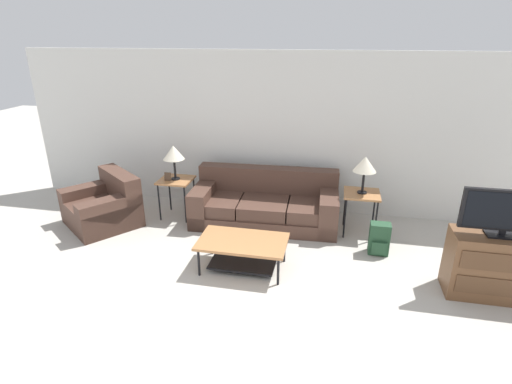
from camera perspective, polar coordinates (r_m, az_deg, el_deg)
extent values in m
plane|color=#B2ADA3|center=(3.91, -7.19, -25.04)|extent=(24.00, 24.00, 0.00)
cube|color=silver|center=(6.62, 2.98, 8.37)|extent=(8.82, 0.06, 2.60)
cube|color=#4C3328|center=(6.37, 1.25, -3.55)|extent=(2.29, 1.06, 0.22)
cube|color=#4C3328|center=(6.40, -5.43, -1.44)|extent=(0.77, 0.90, 0.20)
cube|color=#4C3328|center=(6.26, 1.24, -1.89)|extent=(0.77, 0.90, 0.20)
cube|color=#4C3328|center=(6.21, 8.12, -2.33)|extent=(0.77, 0.90, 0.20)
cube|color=#4C3328|center=(6.50, 1.74, 1.86)|extent=(2.26, 0.35, 0.40)
cube|color=#4C3328|center=(6.49, -7.39, -1.47)|extent=(0.32, 0.98, 0.58)
cube|color=#4C3328|center=(6.24, 10.28, -2.63)|extent=(0.32, 0.98, 0.58)
cube|color=#4C3328|center=(6.75, -21.15, -2.75)|extent=(1.40, 1.38, 0.40)
cube|color=#4C3328|center=(6.71, -18.89, 1.12)|extent=(0.98, 0.84, 0.40)
cube|color=#4C3328|center=(7.06, -22.36, -1.14)|extent=(0.78, 0.91, 0.56)
cube|color=#4C3328|center=(6.38, -20.00, -3.23)|extent=(0.78, 0.91, 0.56)
cube|color=#A87042|center=(5.07, -1.92, -7.10)|extent=(1.12, 0.66, 0.04)
cylinder|color=black|center=(5.08, -8.18, -9.92)|extent=(0.03, 0.03, 0.37)
cylinder|color=black|center=(4.87, 3.18, -11.26)|extent=(0.03, 0.03, 0.37)
cylinder|color=black|center=(5.52, -6.32, -7.07)|extent=(0.03, 0.03, 0.37)
cylinder|color=black|center=(5.32, 4.07, -8.15)|extent=(0.03, 0.03, 0.37)
cube|color=black|center=(5.23, -1.88, -10.05)|extent=(0.84, 0.46, 0.02)
cube|color=#A87042|center=(6.54, -11.40, 1.68)|extent=(0.52, 0.50, 0.03)
cylinder|color=black|center=(6.57, -13.65, -1.48)|extent=(0.03, 0.03, 0.62)
cylinder|color=black|center=(6.40, -10.08, -1.82)|extent=(0.03, 0.03, 0.62)
cylinder|color=black|center=(6.92, -12.22, -0.13)|extent=(0.03, 0.03, 0.62)
cylinder|color=black|center=(6.76, -8.80, -0.41)|extent=(0.03, 0.03, 0.62)
cube|color=#A87042|center=(6.06, 14.89, -0.26)|extent=(0.52, 0.50, 0.03)
cylinder|color=black|center=(5.99, 12.57, -3.72)|extent=(0.03, 0.03, 0.62)
cylinder|color=black|center=(6.02, 16.75, -4.02)|extent=(0.03, 0.03, 0.62)
cylinder|color=black|center=(6.37, 12.57, -2.11)|extent=(0.03, 0.03, 0.62)
cylinder|color=black|center=(6.40, 16.49, -2.40)|extent=(0.03, 0.03, 0.62)
cylinder|color=black|center=(6.53, -11.41, 1.88)|extent=(0.14, 0.14, 0.02)
cylinder|color=black|center=(6.48, -11.52, 3.27)|extent=(0.04, 0.04, 0.32)
cone|color=beige|center=(6.40, -11.70, 5.55)|extent=(0.33, 0.33, 0.22)
cylinder|color=black|center=(6.06, 14.91, -0.05)|extent=(0.14, 0.14, 0.02)
cylinder|color=black|center=(6.00, 15.06, 1.44)|extent=(0.04, 0.04, 0.32)
cone|color=beige|center=(5.91, 15.31, 3.88)|extent=(0.33, 0.33, 0.22)
cube|color=brown|center=(5.33, 30.81, -9.03)|extent=(0.98, 0.44, 0.77)
cube|color=#533621|center=(5.06, 31.94, -8.66)|extent=(0.87, 0.01, 0.21)
cube|color=#533621|center=(5.21, 31.27, -11.59)|extent=(0.87, 0.01, 0.21)
cube|color=black|center=(5.16, 31.65, -5.24)|extent=(0.33, 0.20, 0.02)
cube|color=black|center=(5.14, 31.73, -4.89)|extent=(0.06, 0.04, 0.05)
cube|color=black|center=(5.05, 32.30, -2.25)|extent=(0.94, 0.05, 0.47)
cube|color=black|center=(5.02, 32.40, -2.38)|extent=(0.86, 0.01, 0.41)
cube|color=#23472D|center=(5.73, 17.19, -6.37)|extent=(0.27, 0.18, 0.45)
cube|color=#23472D|center=(5.68, 17.17, -7.68)|extent=(0.20, 0.05, 0.18)
cylinder|color=#23472D|center=(5.81, 16.41, -5.62)|extent=(0.02, 0.02, 0.34)
cylinder|color=#23472D|center=(5.83, 17.85, -5.72)|extent=(0.02, 0.02, 0.34)
cube|color=#4C3828|center=(6.49, -12.53, 2.18)|extent=(0.10, 0.04, 0.13)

